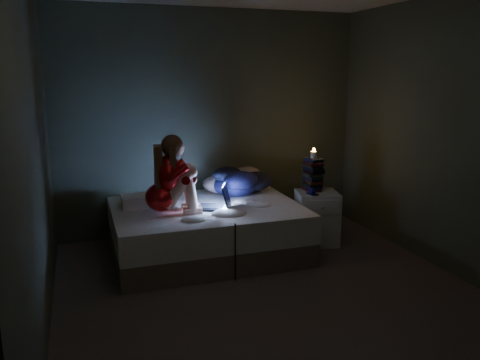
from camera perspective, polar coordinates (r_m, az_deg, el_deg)
name	(u,v)px	position (r m, az deg, el deg)	size (l,w,h in m)	color
floor	(271,295)	(4.33, 3.71, -13.37)	(3.60, 3.80, 0.02)	#342E2A
wall_back	(211,123)	(5.73, -3.41, 6.74)	(3.60, 0.02, 2.60)	#393E31
wall_front	(438,207)	(2.33, 22.32, -2.91)	(3.60, 0.02, 2.60)	#393E31
wall_left	(33,158)	(3.65, -23.28, 2.36)	(0.02, 3.80, 2.60)	#393E31
wall_right	(454,137)	(4.92, 23.91, 4.71)	(0.02, 3.80, 2.60)	#393E31
bed	(207,230)	(5.11, -3.94, -5.91)	(1.91, 1.44, 0.53)	#BBB9B3
pillow	(141,201)	(5.11, -11.56, -2.40)	(0.40, 0.28, 0.12)	white
woman	(160,175)	(4.73, -9.37, 0.62)	(0.48, 0.32, 0.78)	maroon
laptop	(211,196)	(4.90, -3.46, -1.90)	(0.38, 0.26, 0.26)	black
clothes_pile	(236,180)	(5.46, -0.52, 0.04)	(0.56, 0.45, 0.34)	#121757
nightstand	(317,218)	(5.47, 9.06, -4.43)	(0.44, 0.39, 0.59)	white
book_stack	(313,176)	(5.44, 8.62, 0.44)	(0.19, 0.25, 0.32)	black
candle	(314,158)	(5.40, 8.69, 2.53)	(0.07, 0.07, 0.08)	beige
phone	(315,194)	(5.27, 8.85, -1.69)	(0.07, 0.14, 0.01)	black
blue_orb	(315,192)	(5.24, 8.87, -1.39)	(0.08, 0.08, 0.08)	#120D64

